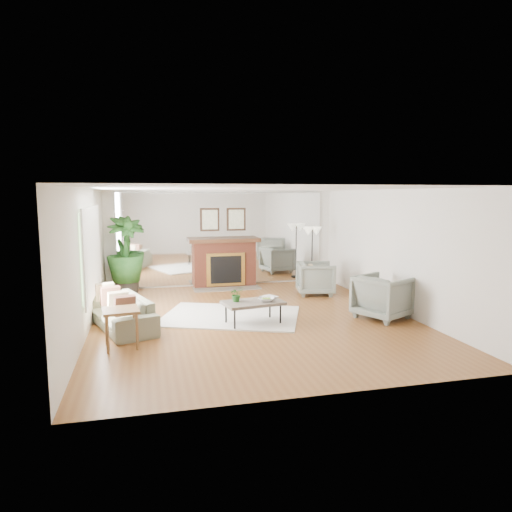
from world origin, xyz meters
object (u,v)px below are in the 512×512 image
object	(u,v)px
sofa	(121,313)
armchair_front	(383,297)
side_table	(121,315)
potted_ficus	(126,252)
floor_lamp	(312,236)
armchair_back	(316,278)
coffee_table	(253,303)
fireplace	(225,262)

from	to	relation	value
sofa	armchair_front	size ratio (longest dim) A/B	2.07
side_table	potted_ficus	bearing A→B (deg)	90.97
armchair_front	floor_lamp	world-z (taller)	floor_lamp
armchair_back	armchair_front	distance (m)	2.38
sofa	side_table	size ratio (longest dim) A/B	3.12
coffee_table	sofa	xyz separation A→B (m)	(-2.36, 0.34, -0.12)
floor_lamp	armchair_back	bearing A→B (deg)	-105.36
potted_ficus	coffee_table	bearing A→B (deg)	-55.42
sofa	side_table	world-z (taller)	side_table
fireplace	side_table	distance (m)	5.00
armchair_front	floor_lamp	xyz separation A→B (m)	(-0.22, 3.33, 0.91)
coffee_table	armchair_front	world-z (taller)	armchair_front
fireplace	floor_lamp	world-z (taller)	fireplace
fireplace	coffee_table	world-z (taller)	fireplace
coffee_table	side_table	bearing A→B (deg)	-161.49
coffee_table	armchair_back	bearing A→B (deg)	46.33
potted_ficus	fireplace	bearing A→B (deg)	3.69
fireplace	armchair_back	size ratio (longest dim) A/B	2.37
side_table	potted_ficus	size ratio (longest dim) A/B	0.33
sofa	floor_lamp	bearing A→B (deg)	101.97
armchair_front	potted_ficus	xyz separation A→B (m)	(-4.93, 3.63, 0.58)
fireplace	sofa	size ratio (longest dim) A/B	1.06
coffee_table	armchair_back	distance (m)	2.98
armchair_front	sofa	bearing A→B (deg)	57.08
fireplace	floor_lamp	size ratio (longest dim) A/B	1.31
coffee_table	floor_lamp	world-z (taller)	floor_lamp
sofa	armchair_back	size ratio (longest dim) A/B	2.24
armchair_front	side_table	world-z (taller)	armchair_front
sofa	side_table	bearing A→B (deg)	-16.17
armchair_back	floor_lamp	size ratio (longest dim) A/B	0.55
armchair_front	fireplace	bearing A→B (deg)	6.09
sofa	armchair_front	bearing A→B (deg)	65.05
armchair_front	potted_ficus	size ratio (longest dim) A/B	0.50
coffee_table	potted_ficus	bearing A→B (deg)	124.58
fireplace	floor_lamp	xyz separation A→B (m)	(2.24, -0.46, 0.67)
armchair_back	side_table	world-z (taller)	armchair_back
coffee_table	sofa	size ratio (longest dim) A/B	0.61
armchair_back	coffee_table	bearing A→B (deg)	147.99
coffee_table	armchair_back	size ratio (longest dim) A/B	1.37
floor_lamp	armchair_front	bearing A→B (deg)	-86.30
fireplace	armchair_front	distance (m)	4.52
side_table	potted_ficus	distance (m)	4.25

